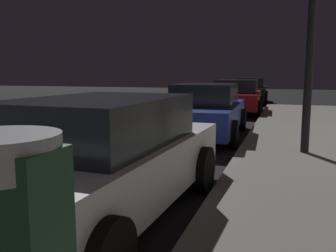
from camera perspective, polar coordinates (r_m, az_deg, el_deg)
The scene contains 4 objects.
car_white at distance 4.37m, azimuth -10.65°, elevation -5.05°, with size 2.14×4.53×1.43m.
car_blue at distance 9.85m, azimuth 5.87°, elevation 2.35°, with size 2.10×4.45×1.43m.
car_red at distance 16.16m, azimuth 10.72°, elevation 4.59°, with size 2.26×4.36×1.43m.
car_black at distance 21.94m, azimuth 12.69°, elevation 5.44°, with size 2.09×4.34×1.43m.
Camera 1 is at (4.91, -1.17, 1.71)m, focal length 39.01 mm.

